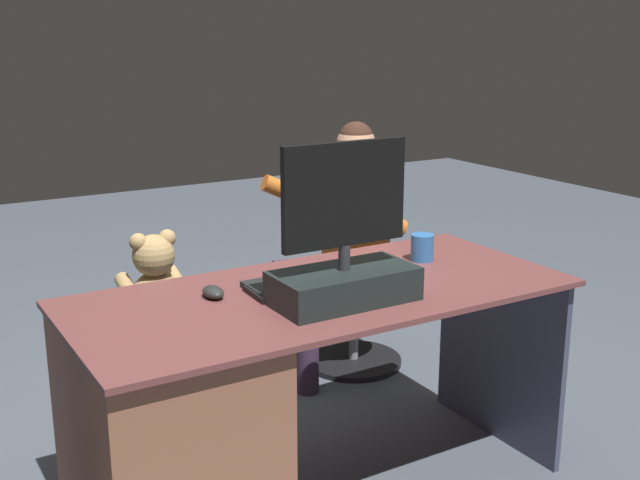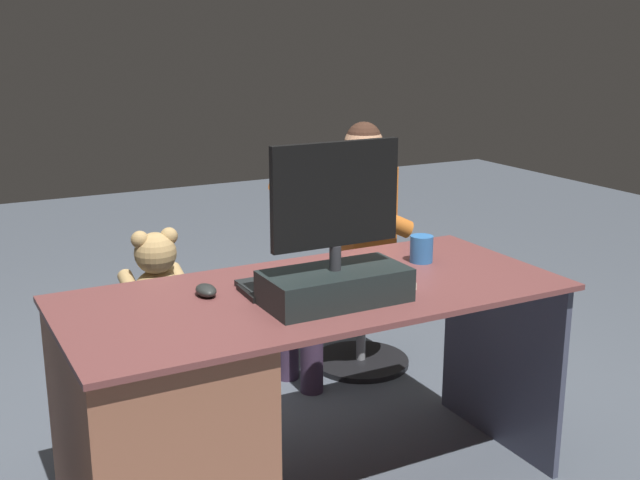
# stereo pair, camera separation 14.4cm
# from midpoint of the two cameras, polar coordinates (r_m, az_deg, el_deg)

# --- Properties ---
(ground_plane) EXTENTS (10.00, 10.00, 0.00)m
(ground_plane) POSITION_cam_midpoint_polar(r_m,az_deg,el_deg) (3.11, -4.71, -14.47)
(ground_plane) COLOR #505863
(desk) EXTENTS (1.60, 0.72, 0.72)m
(desk) POSITION_cam_midpoint_polar(r_m,az_deg,el_deg) (2.50, -10.47, -12.67)
(desk) COLOR brown
(desk) RESTS_ON ground_plane
(monitor) EXTENTS (0.44, 0.22, 0.49)m
(monitor) POSITION_cam_midpoint_polar(r_m,az_deg,el_deg) (2.38, -0.03, -1.61)
(monitor) COLOR #1F2828
(monitor) RESTS_ON desk
(keyboard) EXTENTS (0.42, 0.14, 0.02)m
(keyboard) POSITION_cam_midpoint_polar(r_m,az_deg,el_deg) (2.60, -2.56, -2.87)
(keyboard) COLOR #212526
(keyboard) RESTS_ON desk
(computer_mouse) EXTENTS (0.06, 0.10, 0.04)m
(computer_mouse) POSITION_cam_midpoint_polar(r_m,az_deg,el_deg) (2.49, -9.29, -3.71)
(computer_mouse) COLOR #272B29
(computer_mouse) RESTS_ON desk
(cup) EXTENTS (0.08, 0.08, 0.10)m
(cup) POSITION_cam_midpoint_polar(r_m,az_deg,el_deg) (2.85, 5.88, -0.55)
(cup) COLOR #3372BF
(cup) RESTS_ON desk
(tv_remote) EXTENTS (0.05, 0.15, 0.02)m
(tv_remote) POSITION_cam_midpoint_polar(r_m,az_deg,el_deg) (2.48, -6.08, -3.87)
(tv_remote) COLOR black
(tv_remote) RESTS_ON desk
(notebook_binder) EXTENTS (0.28, 0.34, 0.02)m
(notebook_binder) POSITION_cam_midpoint_polar(r_m,az_deg,el_deg) (2.64, 2.22, -2.53)
(notebook_binder) COLOR beige
(notebook_binder) RESTS_ON desk
(office_chair_teddy) EXTENTS (0.50, 0.50, 0.46)m
(office_chair_teddy) POSITION_cam_midpoint_polar(r_m,az_deg,el_deg) (3.15, -12.65, -9.29)
(office_chair_teddy) COLOR black
(office_chair_teddy) RESTS_ON ground_plane
(teddy_bear) EXTENTS (0.24, 0.25, 0.35)m
(teddy_bear) POSITION_cam_midpoint_polar(r_m,az_deg,el_deg) (3.03, -13.11, -2.90)
(teddy_bear) COLOR tan
(teddy_bear) RESTS_ON office_chair_teddy
(visitor_chair) EXTENTS (0.45, 0.45, 0.46)m
(visitor_chair) POSITION_cam_midpoint_polar(r_m,az_deg,el_deg) (3.69, 1.33, -4.90)
(visitor_chair) COLOR black
(visitor_chair) RESTS_ON ground_plane
(person) EXTENTS (0.54, 0.54, 1.13)m
(person) POSITION_cam_midpoint_polar(r_m,az_deg,el_deg) (3.52, 0.34, 0.73)
(person) COLOR #C96824
(person) RESTS_ON ground_plane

